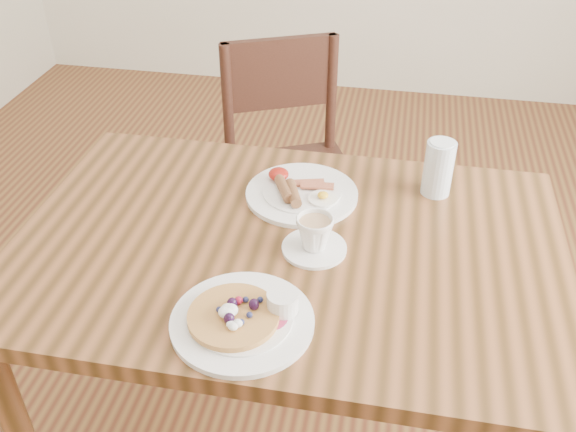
# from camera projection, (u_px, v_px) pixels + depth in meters

# --- Properties ---
(dining_table) EXTENTS (1.20, 0.80, 0.75)m
(dining_table) POSITION_uv_depth(u_px,v_px,m) (288.00, 276.00, 1.46)
(dining_table) COLOR brown
(dining_table) RESTS_ON ground
(chair_far) EXTENTS (0.56, 0.56, 0.88)m
(chair_far) POSITION_uv_depth(u_px,v_px,m) (289.00, 163.00, 2.17)
(chair_far) COLOR #361C13
(chair_far) RESTS_ON ground
(pancake_plate) EXTENTS (0.27, 0.27, 0.06)m
(pancake_plate) POSITION_uv_depth(u_px,v_px,m) (244.00, 318.00, 1.19)
(pancake_plate) COLOR white
(pancake_plate) RESTS_ON dining_table
(breakfast_plate) EXTENTS (0.27, 0.27, 0.04)m
(breakfast_plate) POSITION_uv_depth(u_px,v_px,m) (300.00, 192.00, 1.54)
(breakfast_plate) COLOR white
(breakfast_plate) RESTS_ON dining_table
(teacup_saucer) EXTENTS (0.14, 0.14, 0.08)m
(teacup_saucer) POSITION_uv_depth(u_px,v_px,m) (315.00, 236.00, 1.36)
(teacup_saucer) COLOR white
(teacup_saucer) RESTS_ON dining_table
(water_glass) EXTENTS (0.07, 0.07, 0.14)m
(water_glass) POSITION_uv_depth(u_px,v_px,m) (438.00, 168.00, 1.52)
(water_glass) COLOR silver
(water_glass) RESTS_ON dining_table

